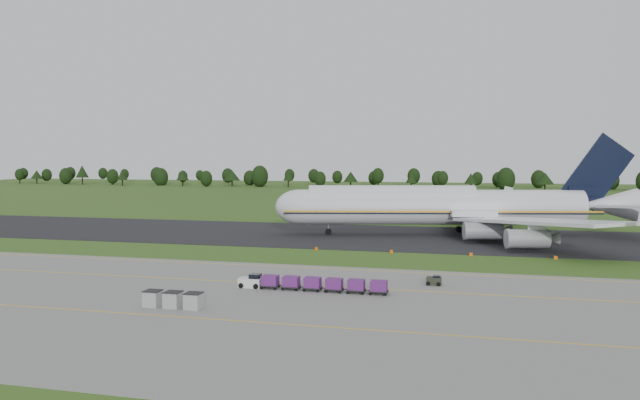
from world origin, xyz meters
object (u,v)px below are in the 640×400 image
(utility_cart, at_px, (434,281))
(baggage_train, at_px, (310,283))
(aircraft, at_px, (447,206))
(edge_markers, at_px, (431,253))
(uld_row, at_px, (173,300))

(utility_cart, bearing_deg, baggage_train, -154.33)
(utility_cart, bearing_deg, aircraft, 90.88)
(aircraft, relative_size, edge_markers, 1.91)
(aircraft, bearing_deg, edge_markers, -92.78)
(baggage_train, distance_m, utility_cart, 15.92)
(utility_cart, relative_size, edge_markers, 0.05)
(utility_cart, xyz_separation_m, edge_markers, (-2.11, 24.63, -0.28))
(baggage_train, distance_m, uld_row, 16.83)
(aircraft, xyz_separation_m, utility_cart, (0.80, -51.79, -5.46))
(aircraft, bearing_deg, baggage_train, -102.99)
(aircraft, bearing_deg, utility_cart, -89.12)
(aircraft, height_order, uld_row, aircraft)
(edge_markers, bearing_deg, aircraft, 87.22)
(utility_cart, distance_m, edge_markers, 24.72)
(baggage_train, height_order, uld_row, uld_row)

